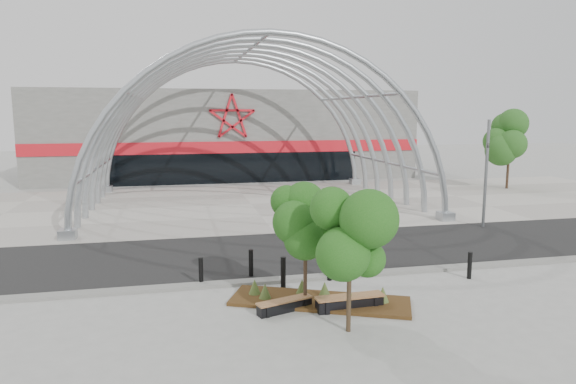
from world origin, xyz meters
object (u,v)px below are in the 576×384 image
Objects in this scene: street_tree_1 at (350,236)px; bollard_2 at (283,273)px; signal_pole at (486,172)px; bench_1 at (350,303)px; bench_0 at (285,306)px; street_tree_0 at (306,224)px.

street_tree_1 is 4.57m from bollard_2.
signal_pole reaches higher than bench_1.
street_tree_1 is at bearing -51.08° from bench_0.
bench_1 is at bearing 69.56° from street_tree_1.
street_tree_0 is at bearing -143.55° from signal_pole.
signal_pole reaches higher than street_tree_1.
street_tree_1 is (-11.39, -11.00, -0.24)m from signal_pole.
street_tree_0 is 0.98× the size of street_tree_1.
signal_pole reaches higher than bollard_2.
bench_1 is (1.29, -0.55, -2.46)m from street_tree_0.
bench_0 is 1.67× the size of bollard_2.
signal_pole is at bearing 35.66° from bench_0.
bench_1 is at bearing -55.71° from bollard_2.
bench_0 is (-1.45, 1.79, -2.55)m from street_tree_1.
street_tree_0 is 2.00× the size of bench_0.
signal_pole is at bearing 44.02° from street_tree_1.
signal_pole is 15.06m from street_tree_0.
bollard_2 is (-12.44, -7.13, -2.42)m from signal_pole.
street_tree_1 reaches higher than bench_1.
street_tree_1 is at bearing -135.98° from signal_pole.
street_tree_1 reaches higher than bench_0.
signal_pole reaches higher than bench_0.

